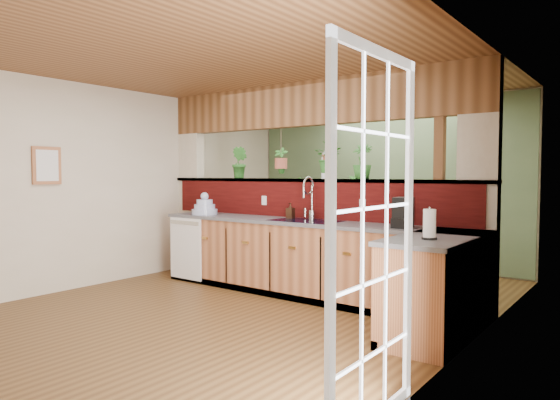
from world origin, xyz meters
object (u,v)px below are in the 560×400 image
Objects in this scene: shelving_console at (328,231)px; faucet at (309,196)px; soap_dispenser at (290,211)px; dish_stack at (205,208)px; glass_jar at (328,164)px; coffee_maker at (403,214)px; paper_towel at (429,225)px.

faucet is at bearing -66.10° from shelving_console.
soap_dispenser is at bearing -176.03° from faucet.
dish_stack is 0.98× the size of glass_jar.
soap_dispenser is 2.33m from shelving_console.
dish_stack is 2.47m from shelving_console.
soap_dispenser is 0.73m from glass_jar.
faucet is 1.67× the size of coffee_maker.
glass_jar is at bearing 150.83° from coffee_maker.
glass_jar is at bearing 146.37° from paper_towel.
coffee_maker reaches higher than shelving_console.
glass_jar is (0.12, 0.22, 0.39)m from faucet.
paper_towel reaches higher than soap_dispenser.
glass_jar reaches higher than soap_dispenser.
glass_jar reaches higher than paper_towel.
shelving_console is at bearing 125.40° from coffee_maker.
faucet is 1.29m from coffee_maker.
faucet is 0.46m from glass_jar.
dish_stack is 0.26× the size of shelving_console.
soap_dispenser is 2.27m from paper_towel.
dish_stack reaches higher than soap_dispenser.
coffee_maker is 0.24× the size of shelving_console.
soap_dispenser is 0.54× the size of glass_jar.
shelving_console is (-1.05, 2.12, -0.68)m from faucet.
shelving_console is at bearing 133.42° from paper_towel.
coffee_maker is at bearing -19.40° from glass_jar.
glass_jar reaches higher than dish_stack.
soap_dispenser is at bearing 10.24° from dish_stack.
coffee_maker is (1.27, -0.18, -0.14)m from faucet.
paper_towel is at bearing -48.97° from shelving_console.
faucet is at bearing 153.52° from paper_towel.
dish_stack is at bearing 168.89° from paper_towel.
shelving_console is (0.49, 2.37, -0.49)m from dish_stack.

